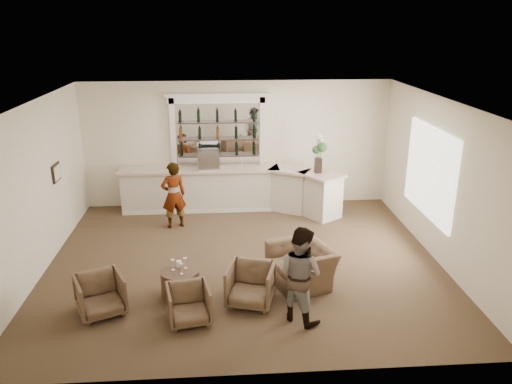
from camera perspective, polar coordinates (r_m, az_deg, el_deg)
ground at (r=10.47m, az=-1.34°, el=-7.92°), size 8.00×8.00×0.00m
room_shell at (r=10.33m, az=-0.74°, el=5.58°), size 8.04×7.02×3.32m
bar_counter at (r=13.01m, az=-2.74°, el=0.33°), size 5.72×1.80×1.14m
back_bar_alcove at (r=13.01m, az=-4.38°, el=6.97°), size 2.64×0.25×3.00m
cocktail_table at (r=9.26m, az=-8.64°, el=-10.24°), size 0.70×0.70×0.50m
sommelier at (r=12.00m, az=-9.40°, el=-0.36°), size 0.69×0.56×1.62m
guest at (r=8.27m, az=5.05°, el=-9.35°), size 1.01×1.01×1.66m
armchair_left at (r=9.01m, az=-17.37°, el=-11.15°), size 1.00×1.01×0.70m
armchair_center at (r=8.50m, az=-7.70°, el=-12.58°), size 0.80×0.82×0.64m
armchair_right at (r=8.88m, az=-0.61°, el=-10.53°), size 0.97×0.98×0.73m
armchair_far at (r=9.52m, az=5.20°, el=-8.36°), size 1.35×1.43×0.75m
espresso_machine at (r=12.82m, az=-5.44°, el=3.75°), size 0.57×0.48×0.48m
flower_vase at (r=12.41m, az=7.18°, el=4.68°), size 0.26×0.26×0.99m
wine_glass_bar_left at (r=12.78m, az=-6.60°, el=3.03°), size 0.07×0.07×0.21m
wine_glass_bar_right at (r=12.90m, az=-1.64°, el=3.31°), size 0.07×0.07×0.21m
wine_glass_tbl_a at (r=9.13m, az=-9.49°, el=-8.21°), size 0.07×0.07×0.21m
wine_glass_tbl_b at (r=9.16m, az=-8.08°, el=-8.05°), size 0.07×0.07×0.21m
wine_glass_tbl_c at (r=8.98m, az=-8.55°, el=-8.67°), size 0.07×0.07×0.21m
napkin_holder at (r=9.24m, az=-8.79°, el=-8.14°), size 0.08×0.08×0.12m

